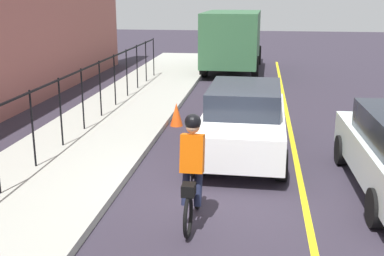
{
  "coord_description": "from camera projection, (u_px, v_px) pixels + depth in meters",
  "views": [
    {
      "loc": [
        -8.81,
        -0.72,
        3.62
      ],
      "look_at": [
        0.6,
        0.58,
        1.0
      ],
      "focal_mm": 46.12,
      "sensor_mm": 36.0,
      "label": 1
    }
  ],
  "objects": [
    {
      "name": "parked_sedan_rear",
      "position": [
        244.0,
        120.0,
        11.21
      ],
      "size": [
        4.44,
        1.99,
        1.58
      ],
      "rotation": [
        0.0,
        0.0,
        3.12
      ],
      "color": "white",
      "rests_on": "ground"
    },
    {
      "name": "lane_line_centre",
      "position": [
        302.0,
        192.0,
        9.26
      ],
      "size": [
        36.0,
        0.12,
        0.01
      ],
      "primitive_type": "cube",
      "color": "yellow",
      "rests_on": "ground"
    },
    {
      "name": "sidewalk",
      "position": [
        49.0,
        175.0,
        9.9
      ],
      "size": [
        40.0,
        3.2,
        0.15
      ],
      "primitive_type": "cube",
      "color": "#A5A79D",
      "rests_on": "ground"
    },
    {
      "name": "traffic_cone_near",
      "position": [
        176.0,
        114.0,
        13.75
      ],
      "size": [
        0.36,
        0.36,
        0.65
      ],
      "primitive_type": "cone",
      "color": "#F35115",
      "rests_on": "ground"
    },
    {
      "name": "cyclist_lead",
      "position": [
        193.0,
        171.0,
        7.75
      ],
      "size": [
        1.71,
        0.37,
        1.83
      ],
      "rotation": [
        0.0,
        0.0,
        -0.02
      ],
      "color": "black",
      "rests_on": "ground"
    },
    {
      "name": "box_truck_background",
      "position": [
        233.0,
        38.0,
        22.98
      ],
      "size": [
        6.75,
        2.64,
        2.78
      ],
      "rotation": [
        0.0,
        0.0,
        -0.02
      ],
      "color": "#33643E",
      "rests_on": "ground"
    },
    {
      "name": "ground_plane",
      "position": [
        218.0,
        187.0,
        9.47
      ],
      "size": [
        80.0,
        80.0,
        0.0
      ],
      "primitive_type": "plane",
      "color": "#2F2935"
    },
    {
      "name": "iron_fence",
      "position": [
        46.0,
        104.0,
        10.58
      ],
      "size": [
        21.76,
        0.04,
        1.6
      ],
      "color": "black",
      "rests_on": "sidewalk"
    }
  ]
}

